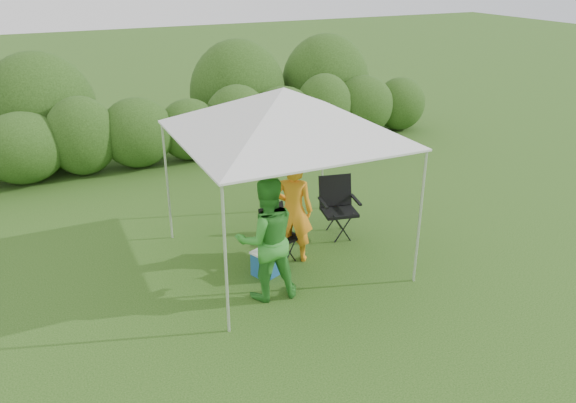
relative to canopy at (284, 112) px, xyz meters
name	(u,v)px	position (x,y,z in m)	size (l,w,h in m)	color
ground	(297,272)	(0.00, -0.50, -2.46)	(70.00, 70.00, 0.00)	#38601E
hedge	(189,127)	(0.00, 5.50, -1.64)	(13.82, 1.53, 1.80)	#2F531A
canopy	(284,112)	(0.00, 0.00, 0.00)	(3.10, 3.10, 2.83)	silver
chair_right	(338,203)	(1.24, 0.43, -1.87)	(0.74, 0.69, 1.05)	black
chair_left	(278,230)	(-0.08, 0.07, -1.96)	(0.65, 0.62, 0.89)	black
man	(293,211)	(0.12, -0.09, -1.59)	(0.63, 0.42, 1.74)	orange
woman	(266,239)	(-0.69, -0.91, -1.54)	(0.90, 0.70, 1.85)	green
cooler	(269,262)	(-0.43, -0.35, -2.26)	(0.58, 0.51, 0.41)	#205895
bottle	(273,244)	(-0.37, -0.39, -1.93)	(0.06, 0.06, 0.24)	#592D0C
lawn_toy	(359,153)	(3.76, 3.75, -2.31)	(0.63, 0.53, 0.32)	yellow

